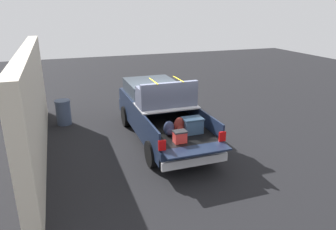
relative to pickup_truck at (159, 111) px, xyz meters
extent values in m
plane|color=black|center=(-0.35, 0.00, -0.94)|extent=(40.00, 40.00, 0.00)
cube|color=#162138|center=(-0.35, 0.00, -0.33)|extent=(5.50, 1.92, 0.48)
cube|color=black|center=(-1.55, 0.00, -0.07)|extent=(2.80, 1.80, 0.04)
cube|color=#162138|center=(-1.55, 0.93, 0.16)|extent=(2.80, 0.06, 0.50)
cube|color=#162138|center=(-1.55, -0.93, 0.16)|extent=(2.80, 0.06, 0.50)
cube|color=#162138|center=(-0.18, 0.00, 0.16)|extent=(0.06, 1.80, 0.50)
cube|color=#162138|center=(-3.23, 0.00, -0.07)|extent=(0.55, 1.80, 0.04)
cube|color=#B2B2B7|center=(-0.78, 0.00, 0.43)|extent=(1.25, 1.92, 0.04)
cube|color=#162138|center=(1.00, 0.00, 0.16)|extent=(2.30, 1.92, 0.50)
cube|color=#2D3842|center=(0.90, 0.00, 0.65)|extent=(1.94, 1.76, 0.47)
cube|color=#162138|center=(2.35, 0.00, 0.10)|extent=(0.40, 1.82, 0.38)
cube|color=#B2B2B7|center=(-3.07, 0.00, -0.45)|extent=(0.24, 1.92, 0.24)
cube|color=red|center=(-2.97, 0.88, 0.09)|extent=(0.06, 0.20, 0.28)
cube|color=red|center=(-2.97, -0.88, 0.09)|extent=(0.06, 0.20, 0.28)
cylinder|color=black|center=(1.40, 0.88, -0.55)|extent=(0.78, 0.30, 0.78)
cylinder|color=black|center=(1.40, -0.88, -0.55)|extent=(0.78, 0.30, 0.78)
cylinder|color=black|center=(-2.10, 0.88, -0.55)|extent=(0.78, 0.30, 0.78)
cylinder|color=black|center=(-2.10, -0.88, -0.55)|extent=(0.78, 0.30, 0.78)
cube|color=#335170|center=(-2.13, -0.35, 0.16)|extent=(0.40, 0.55, 0.42)
cube|color=#23394E|center=(-2.13, -0.35, 0.39)|extent=(0.44, 0.59, 0.05)
ellipsoid|color=maroon|center=(-2.08, 0.05, 0.21)|extent=(0.20, 0.35, 0.51)
ellipsoid|color=maroon|center=(-2.19, 0.05, 0.13)|extent=(0.09, 0.24, 0.22)
ellipsoid|color=#283351|center=(-2.09, 0.38, 0.17)|extent=(0.20, 0.32, 0.44)
ellipsoid|color=#283351|center=(-2.20, 0.38, 0.10)|extent=(0.09, 0.22, 0.19)
cube|color=red|center=(-2.65, 0.26, 0.10)|extent=(0.26, 0.34, 0.30)
cube|color=#262628|center=(-2.65, 0.26, 0.27)|extent=(0.28, 0.36, 0.04)
cube|color=#4C5166|center=(-0.78, 0.00, 0.66)|extent=(0.81, 1.87, 0.42)
cube|color=#4C5166|center=(-1.10, 0.00, 1.07)|extent=(0.16, 1.87, 0.40)
cube|color=#4C5166|center=(-0.73, 0.84, 0.98)|extent=(0.57, 0.20, 0.22)
cube|color=#4C5166|center=(-0.73, -0.84, 0.98)|extent=(0.57, 0.20, 0.22)
cube|color=yellow|center=(-0.78, 0.42, 1.28)|extent=(0.91, 0.03, 0.02)
cube|color=yellow|center=(-0.78, -0.42, 1.28)|extent=(0.91, 0.03, 0.02)
cube|color=beige|center=(-0.20, 4.02, 0.71)|extent=(8.67, 0.36, 3.30)
cylinder|color=#3F4C66|center=(2.38, 3.19, -0.49)|extent=(0.56, 0.56, 0.90)
cylinder|color=#3F4C66|center=(2.38, 3.19, 0.00)|extent=(0.60, 0.60, 0.08)
camera|label=1|loc=(-10.02, 3.22, 3.51)|focal=33.57mm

